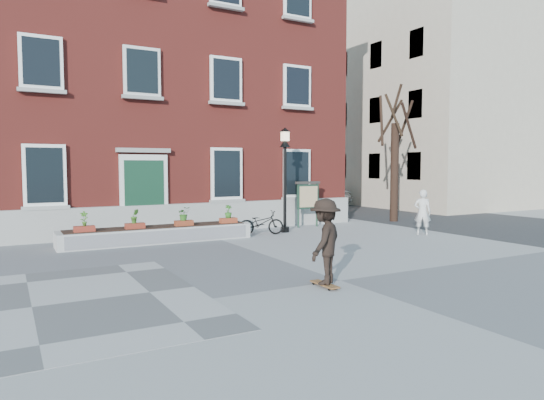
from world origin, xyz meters
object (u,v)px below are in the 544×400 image
bystander (422,212)px  lamp_post (285,165)px  parked_car (313,192)px  skateboarder (325,241)px  bicycle (261,223)px  notice_board (308,196)px

bystander → lamp_post: 5.31m
parked_car → skateboarder: size_ratio=2.73×
lamp_post → skateboarder: (-3.52, -7.60, -1.59)m
lamp_post → skateboarder: bearing=-114.8°
bicycle → lamp_post: size_ratio=0.42×
parked_car → skateboarder: 21.68m
parked_car → notice_board: bearing=-141.9°
lamp_post → notice_board: (1.59, 0.86, -1.28)m
bicycle → skateboarder: size_ratio=0.91×
notice_board → skateboarder: notice_board is taller
lamp_post → parked_car: bearing=51.7°
notice_board → skateboarder: size_ratio=1.02×
bystander → skateboarder: (-7.51, -4.56, 0.12)m
bystander → skateboarder: size_ratio=0.90×
bystander → parked_car: bearing=-59.3°
parked_car → bystander: (-4.33, -13.60, -0.00)m
parked_car → notice_board: notice_board is taller
notice_board → parked_car: bearing=55.2°
parked_car → skateboarder: bearing=-140.2°
bicycle → notice_board: (2.72, 1.07, 0.82)m
bicycle → notice_board: bearing=-54.5°
parked_car → bystander: size_ratio=3.04×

